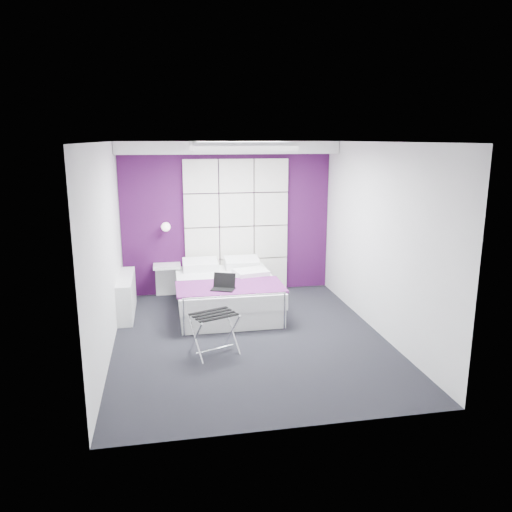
{
  "coord_description": "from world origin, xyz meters",
  "views": [
    {
      "loc": [
        -1.09,
        -6.24,
        2.64
      ],
      "look_at": [
        0.15,
        0.35,
        1.06
      ],
      "focal_mm": 35.0,
      "sensor_mm": 36.0,
      "label": 1
    }
  ],
  "objects_px": {
    "bed": "(226,293)",
    "nightstand": "(167,266)",
    "radiator": "(127,295)",
    "luggage_rack": "(214,334)",
    "laptop": "(223,285)",
    "wall_lamp": "(166,226)"
  },
  "relations": [
    {
      "from": "bed",
      "to": "nightstand",
      "type": "bearing_deg",
      "value": 137.24
    },
    {
      "from": "radiator",
      "to": "luggage_rack",
      "type": "distance_m",
      "value": 2.07
    },
    {
      "from": "wall_lamp",
      "to": "bed",
      "type": "height_order",
      "value": "wall_lamp"
    },
    {
      "from": "wall_lamp",
      "to": "luggage_rack",
      "type": "xyz_separation_m",
      "value": [
        0.53,
        -2.46,
        -0.96
      ]
    },
    {
      "from": "wall_lamp",
      "to": "bed",
      "type": "distance_m",
      "value": 1.56
    },
    {
      "from": "bed",
      "to": "luggage_rack",
      "type": "relative_size",
      "value": 3.54
    },
    {
      "from": "bed",
      "to": "laptop",
      "type": "relative_size",
      "value": 5.9
    },
    {
      "from": "wall_lamp",
      "to": "radiator",
      "type": "distance_m",
      "value": 1.35
    },
    {
      "from": "wall_lamp",
      "to": "nightstand",
      "type": "xyz_separation_m",
      "value": [
        -0.01,
        -0.04,
        -0.67
      ]
    },
    {
      "from": "nightstand",
      "to": "radiator",
      "type": "bearing_deg",
      "value": -131.21
    },
    {
      "from": "radiator",
      "to": "bed",
      "type": "height_order",
      "value": "bed"
    },
    {
      "from": "nightstand",
      "to": "luggage_rack",
      "type": "bearing_deg",
      "value": -77.45
    },
    {
      "from": "bed",
      "to": "laptop",
      "type": "bearing_deg",
      "value": -101.92
    },
    {
      "from": "radiator",
      "to": "nightstand",
      "type": "bearing_deg",
      "value": 48.79
    },
    {
      "from": "radiator",
      "to": "wall_lamp",
      "type": "bearing_deg",
      "value": 49.9
    },
    {
      "from": "nightstand",
      "to": "bed",
      "type": "bearing_deg",
      "value": -42.76
    },
    {
      "from": "radiator",
      "to": "laptop",
      "type": "distance_m",
      "value": 1.59
    },
    {
      "from": "luggage_rack",
      "to": "laptop",
      "type": "height_order",
      "value": "laptop"
    },
    {
      "from": "radiator",
      "to": "luggage_rack",
      "type": "bearing_deg",
      "value": -55.51
    },
    {
      "from": "nightstand",
      "to": "luggage_rack",
      "type": "xyz_separation_m",
      "value": [
        0.54,
        -2.42,
        -0.29
      ]
    },
    {
      "from": "wall_lamp",
      "to": "laptop",
      "type": "bearing_deg",
      "value": -62.52
    },
    {
      "from": "wall_lamp",
      "to": "luggage_rack",
      "type": "height_order",
      "value": "wall_lamp"
    }
  ]
}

